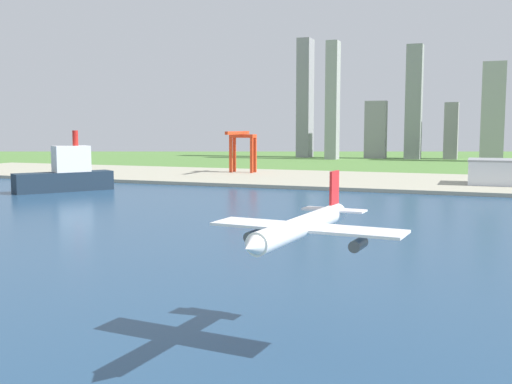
# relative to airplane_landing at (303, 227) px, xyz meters

# --- Properties ---
(ground_plane) EXTENTS (2400.00, 2400.00, 0.00)m
(ground_plane) POSITION_rel_airplane_landing_xyz_m (-25.96, 156.45, -23.51)
(ground_plane) COLOR #51803A
(water_bay) EXTENTS (840.00, 360.00, 0.15)m
(water_bay) POSITION_rel_airplane_landing_xyz_m (-25.96, 96.45, -23.43)
(water_bay) COLOR navy
(water_bay) RESTS_ON ground
(industrial_pier) EXTENTS (840.00, 140.00, 2.50)m
(industrial_pier) POSITION_rel_airplane_landing_xyz_m (-25.96, 346.45, -22.26)
(industrial_pier) COLOR #A7A38C
(industrial_pier) RESTS_ON ground
(airplane_landing) EXTENTS (36.49, 42.94, 12.45)m
(airplane_landing) POSITION_rel_airplane_landing_xyz_m (0.00, 0.00, 0.00)
(airplane_landing) COLOR white
(cargo_ship) EXTENTS (47.23, 58.36, 38.60)m
(cargo_ship) POSITION_rel_airplane_landing_xyz_m (-219.10, 215.84, -12.87)
(cargo_ship) COLOR #192838
(cargo_ship) RESTS_ON water_bay
(port_crane_red) EXTENTS (21.28, 47.30, 34.83)m
(port_crane_red) POSITION_rel_airplane_landing_xyz_m (-160.29, 371.22, 4.17)
(port_crane_red) COLOR red
(port_crane_red) RESTS_ON industrial_pier
(warehouse_main) EXTENTS (50.80, 35.55, 16.87)m
(warehouse_main) POSITION_rel_airplane_landing_xyz_m (46.21, 335.25, -12.55)
(warehouse_main) COLOR silver
(warehouse_main) RESTS_ON industrial_pier
(distant_skyline) EXTENTS (255.62, 77.57, 156.32)m
(distant_skyline) POSITION_rel_airplane_landing_xyz_m (-77.46, 678.84, 39.51)
(distant_skyline) COLOR gray
(distant_skyline) RESTS_ON ground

